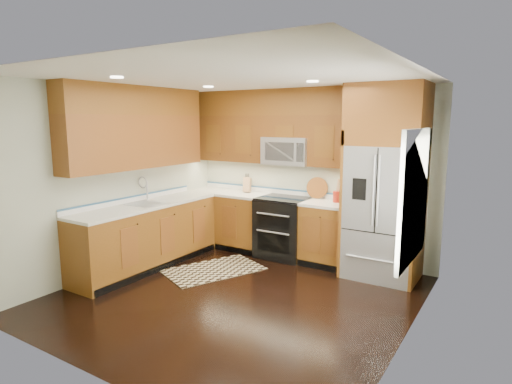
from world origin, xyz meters
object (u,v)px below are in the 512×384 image
Objects in this scene: range at (283,228)px; refrigerator at (385,183)px; knife_block at (247,185)px; rug at (214,270)px; utensil_crock at (337,194)px.

range is 1.76m from refrigerator.
refrigerator reaches higher than knife_block.
range is 0.70× the size of rug.
utensil_crock is at bearing 65.09° from rug.
refrigerator reaches higher than utensil_crock.
refrigerator is 7.53× the size of utensil_crock.
refrigerator reaches higher than range.
knife_block is at bearing 125.13° from rug.
utensil_crock reaches higher than range.
rug is at bearing -116.96° from range.
utensil_crock reaches higher than rug.
refrigerator is 2.68m from rug.
refrigerator is at bearing -12.02° from utensil_crock.
refrigerator is (1.55, -0.04, 0.83)m from range.
range is at bearing -172.00° from utensil_crock.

